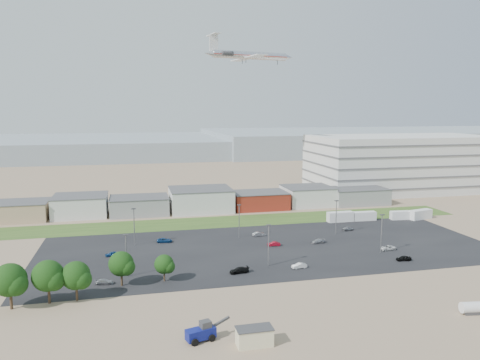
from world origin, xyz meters
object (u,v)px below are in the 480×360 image
object	(u,v)px
parked_car_5	(112,254)
parked_car_11	(259,234)
parked_car_3	(239,270)
airliner	(250,55)
parked_car_13	(299,266)
box_trailer_a	(340,217)
parked_car_0	(388,248)
parked_car_7	(274,244)
telehandler	(201,332)
portable_shed	(254,336)
parked_car_8	(348,229)
parked_car_9	(165,240)
tree_far_left	(10,284)
parked_car_12	(318,241)
storage_tank_nw	(472,307)
parked_car_2	(404,258)
parked_car_10	(104,282)

from	to	relation	value
parked_car_5	parked_car_11	world-z (taller)	parked_car_11
parked_car_3	parked_car_11	size ratio (longest dim) A/B	1.19
airliner	parked_car_13	size ratio (longest dim) A/B	11.46
box_trailer_a	parked_car_0	size ratio (longest dim) A/B	2.10
parked_car_7	box_trailer_a	bearing A→B (deg)	132.78
telehandler	parked_car_0	distance (m)	66.76
portable_shed	parked_car_3	world-z (taller)	portable_shed
parked_car_8	parked_car_9	xyz separation A→B (m)	(-55.64, -0.46, -0.00)
parked_car_0	tree_far_left	bearing A→B (deg)	-80.24
parked_car_0	parked_car_12	bearing A→B (deg)	-124.54
parked_car_7	parked_car_12	world-z (taller)	parked_car_7
airliner	parked_car_3	distance (m)	118.00
telehandler	parked_car_13	xyz separation A→B (m)	(27.42, 29.30, -0.99)
telehandler	parked_car_8	xyz separation A→B (m)	(53.96, 58.62, -0.99)
parked_car_0	storage_tank_nw	bearing A→B (deg)	-10.38
parked_car_2	parked_car_10	world-z (taller)	parked_car_2
box_trailer_a	parked_car_8	bearing A→B (deg)	-104.05
telehandler	tree_far_left	size ratio (longest dim) A/B	0.77
parked_car_3	parked_car_9	distance (m)	32.42
portable_shed	parked_car_2	size ratio (longest dim) A/B	1.58
parked_car_8	parked_car_3	bearing A→B (deg)	119.12
tree_far_left	box_trailer_a	bearing A→B (deg)	29.29
parked_car_5	parked_car_12	xyz separation A→B (m)	(55.04, -0.94, -0.01)
parked_car_0	parked_car_2	distance (m)	8.94
telehandler	parked_car_7	bearing A→B (deg)	44.58
parked_car_12	box_trailer_a	bearing A→B (deg)	135.55
airliner	parked_car_9	bearing A→B (deg)	-131.64
parked_car_3	parked_car_7	xyz separation A→B (m)	(13.96, 18.64, -0.08)
box_trailer_a	parked_car_8	distance (m)	11.62
box_trailer_a	parked_car_0	xyz separation A→B (m)	(-1.48, -32.30, -1.05)
parked_car_10	parked_car_12	world-z (taller)	parked_car_12
storage_tank_nw	parked_car_3	bearing A→B (deg)	140.02
parked_car_7	parked_car_2	bearing A→B (deg)	61.02
storage_tank_nw	parked_car_3	distance (m)	47.23
airliner	portable_shed	bearing A→B (deg)	-114.37
storage_tank_nw	box_trailer_a	distance (m)	71.34
parked_car_2	parked_car_5	distance (m)	72.44
parked_car_9	parked_car_11	size ratio (longest dim) A/B	1.14
box_trailer_a	airliner	world-z (taller)	airliner
parked_car_9	parked_car_12	size ratio (longest dim) A/B	1.09
parked_car_0	parked_car_9	size ratio (longest dim) A/B	0.96
parked_car_3	parked_car_10	bearing A→B (deg)	-97.52
tree_far_left	parked_car_9	bearing A→B (deg)	51.22
telehandler	parked_car_11	world-z (taller)	telehandler
portable_shed	parked_car_3	size ratio (longest dim) A/B	1.29
storage_tank_nw	parked_car_2	size ratio (longest dim) A/B	1.10
storage_tank_nw	parked_car_5	distance (m)	81.54
parked_car_0	parked_car_9	bearing A→B (deg)	-111.53
airliner	parked_car_12	bearing A→B (deg)	-101.09
tree_far_left	parked_car_7	size ratio (longest dim) A/B	2.82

